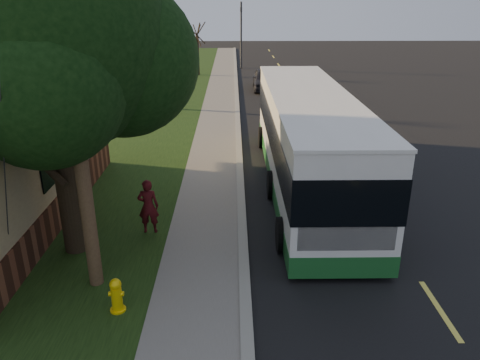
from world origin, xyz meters
name	(u,v)px	position (x,y,z in m)	size (l,w,h in m)	color
ground	(246,312)	(0.00, 0.00, 0.00)	(120.00, 120.00, 0.00)	black
road	(338,155)	(4.00, 10.00, 0.01)	(8.00, 80.00, 0.01)	black
curb	(239,154)	(0.00, 10.00, 0.06)	(0.25, 80.00, 0.12)	gray
sidewalk	(214,155)	(-1.00, 10.00, 0.04)	(2.00, 80.00, 0.08)	slate
grass_verge	(127,155)	(-4.50, 10.00, 0.04)	(5.00, 80.00, 0.07)	black
fire_hydrant	(116,295)	(-2.60, 0.00, 0.43)	(0.32, 0.32, 0.74)	yellow
utility_pole	(69,76)	(-3.31, 0.99, 4.63)	(2.86, 3.21, 9.07)	#473321
leafy_tree	(50,38)	(-4.17, 2.65, 5.17)	(6.30, 6.00, 7.80)	black
bare_tree_near	(173,71)	(-3.50, 18.00, 2.15)	(1.38, 1.21, 4.31)	black
bare_tree_far	(197,50)	(-3.00, 30.00, 2.00)	(1.38, 1.21, 4.03)	black
traffic_signal	(241,31)	(0.50, 34.00, 3.16)	(0.18, 0.22, 5.50)	#2D2D30
transit_bus	(308,138)	(2.19, 6.75, 1.69)	(2.70, 11.72, 3.17)	silver
skateboarder	(148,206)	(-2.50, 3.39, 0.82)	(0.55, 0.36, 1.51)	#450D12
distant_car	(265,79)	(1.97, 24.04, 0.70)	(1.65, 4.10, 1.40)	black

